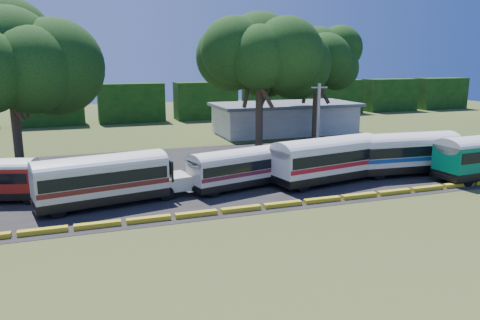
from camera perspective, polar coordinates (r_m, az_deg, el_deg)
name	(u,v)px	position (r m, az deg, el deg)	size (l,w,h in m)	color
ground	(224,219)	(29.44, -2.02, -7.16)	(160.00, 160.00, 0.00)	#2C4617
asphalt_strip	(193,173)	(40.80, -5.73, -1.65)	(64.00, 24.00, 0.02)	black
curb	(219,212)	(30.30, -2.59, -6.29)	(53.70, 0.45, 0.30)	yellow
terminal_building	(285,118)	(62.79, 5.50, 5.15)	(19.00, 9.00, 4.00)	silver
treeline_backdrop	(131,103)	(75.27, -13.12, 6.81)	(130.00, 4.00, 6.00)	black
bus_cream_west	(105,177)	(32.74, -16.14, -2.02)	(10.94, 4.62, 3.50)	black
bus_cream_east	(240,166)	(35.65, 0.00, -0.76)	(9.67, 4.54, 3.09)	black
bus_white_red	(329,157)	(37.86, 10.81, 0.33)	(11.56, 4.83, 3.70)	black
bus_white_blue	(408,151)	(42.44, 19.84, 1.04)	(11.18, 3.51, 3.62)	black
tree_west	(9,56)	(46.22, -26.32, 11.30)	(11.66, 11.66, 14.30)	#392B1C
tree_center	(260,51)	(50.05, 2.42, 13.10)	(10.98, 10.98, 14.57)	#392B1C
tree_east	(318,55)	(57.21, 9.44, 12.51)	(8.75, 8.75, 13.46)	#392B1C
utility_pole	(318,123)	(44.56, 9.50, 4.50)	(1.60, 0.30, 7.54)	gray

